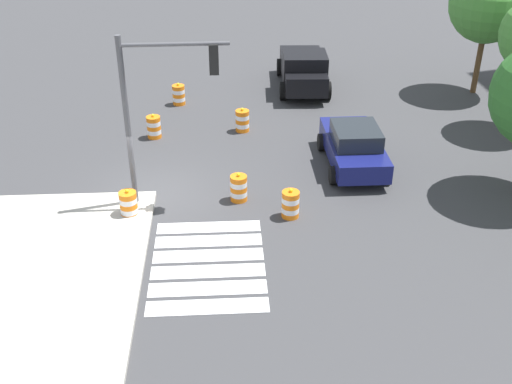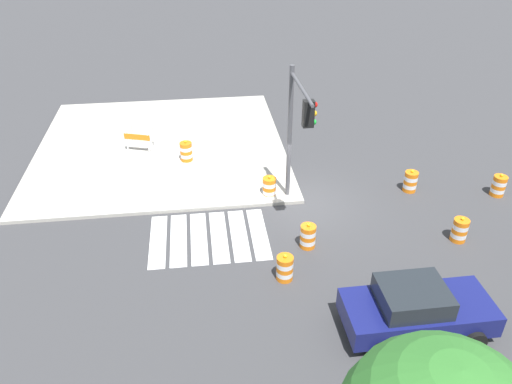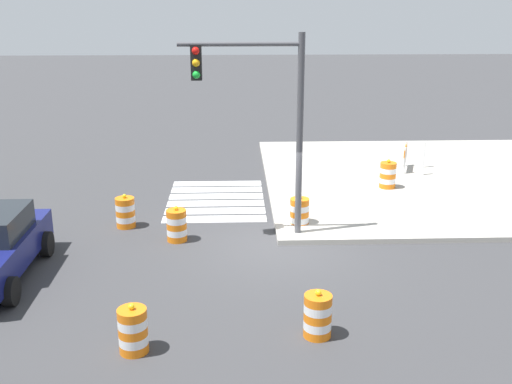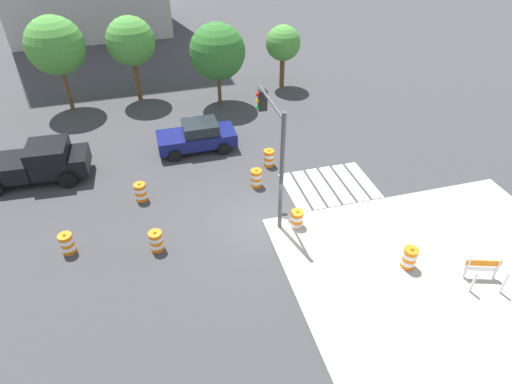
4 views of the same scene
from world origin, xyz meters
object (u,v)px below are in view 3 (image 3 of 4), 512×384
(traffic_barrel_crosswalk_end, at_px, (125,212))
(traffic_barrel_median_near, at_px, (133,330))
(traffic_barrel_far_curb, at_px, (299,213))
(traffic_light_pole, at_px, (258,100))
(traffic_barrel_lane_center, at_px, (177,225))
(construction_barricade, at_px, (409,155))
(traffic_barrel_on_sidewalk, at_px, (388,175))
(traffic_barrel_median_far, at_px, (318,316))

(traffic_barrel_crosswalk_end, bearing_deg, traffic_barrel_median_near, -169.26)
(traffic_barrel_far_curb, distance_m, traffic_light_pole, 3.76)
(traffic_barrel_crosswalk_end, distance_m, traffic_barrel_lane_center, 1.96)
(traffic_barrel_far_curb, relative_size, construction_barricade, 0.72)
(traffic_barrel_crosswalk_end, distance_m, traffic_barrel_on_sidewalk, 9.13)
(traffic_barrel_median_near, distance_m, construction_barricade, 14.91)
(traffic_barrel_crosswalk_end, relative_size, traffic_barrel_median_far, 1.00)
(traffic_barrel_median_near, distance_m, traffic_light_pole, 7.14)
(traffic_barrel_far_curb, distance_m, construction_barricade, 7.44)
(traffic_barrel_far_curb, bearing_deg, traffic_barrel_lane_center, 103.92)
(traffic_barrel_median_near, bearing_deg, construction_barricade, -35.58)
(traffic_barrel_crosswalk_end, height_order, construction_barricade, construction_barricade)
(traffic_barrel_median_near, relative_size, traffic_light_pole, 0.19)
(traffic_barrel_on_sidewalk, distance_m, traffic_light_pole, 7.11)
(traffic_barrel_on_sidewalk, bearing_deg, traffic_barrel_median_near, 143.50)
(traffic_barrel_far_curb, distance_m, traffic_barrel_lane_center, 3.63)
(traffic_barrel_lane_center, xyz_separation_m, traffic_light_pole, (0.09, -2.25, 3.46))
(traffic_barrel_far_curb, height_order, construction_barricade, construction_barricade)
(traffic_barrel_on_sidewalk, bearing_deg, construction_barricade, -31.35)
(traffic_barrel_on_sidewalk, bearing_deg, traffic_barrel_far_curb, 134.59)
(traffic_barrel_crosswalk_end, distance_m, construction_barricade, 11.33)
(traffic_barrel_on_sidewalk, height_order, traffic_light_pole, traffic_light_pole)
(traffic_barrel_crosswalk_end, distance_m, traffic_barrel_median_far, 7.94)
(traffic_light_pole, bearing_deg, traffic_barrel_median_far, -169.32)
(construction_barricade, bearing_deg, traffic_barrel_median_near, 144.42)
(construction_barricade, xyz_separation_m, traffic_light_pole, (-6.44, 6.09, 3.19))
(traffic_barrel_crosswalk_end, relative_size, traffic_light_pole, 0.19)
(traffic_light_pole, bearing_deg, traffic_barrel_on_sidewalk, -48.44)
(traffic_barrel_median_near, relative_size, construction_barricade, 0.72)
(traffic_barrel_crosswalk_end, bearing_deg, traffic_barrel_far_curb, -92.87)
(traffic_barrel_crosswalk_end, bearing_deg, traffic_barrel_median_far, -142.35)
(traffic_barrel_median_near, bearing_deg, traffic_barrel_on_sidewalk, -36.50)
(traffic_barrel_far_curb, relative_size, traffic_barrel_lane_center, 1.00)
(traffic_barrel_lane_center, height_order, construction_barricade, construction_barricade)
(traffic_barrel_far_curb, relative_size, traffic_barrel_on_sidewalk, 1.00)
(traffic_barrel_median_far, xyz_separation_m, traffic_barrel_lane_center, (5.16, 3.25, 0.00))
(traffic_barrel_far_curb, xyz_separation_m, traffic_barrel_lane_center, (-0.87, 3.52, 0.00))
(traffic_barrel_median_far, xyz_separation_m, traffic_light_pole, (5.25, 0.99, 3.46))
(traffic_barrel_median_far, xyz_separation_m, traffic_barrel_far_curb, (6.03, -0.27, 0.00))
(traffic_barrel_far_curb, xyz_separation_m, traffic_light_pole, (-0.78, 1.26, 3.46))
(traffic_barrel_lane_center, distance_m, traffic_light_pole, 4.13)
(traffic_barrel_median_near, xyz_separation_m, construction_barricade, (12.13, -8.68, 0.27))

